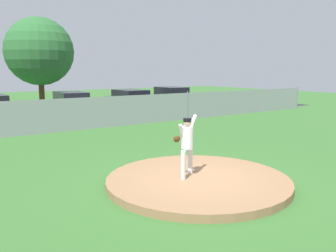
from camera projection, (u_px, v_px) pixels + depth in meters
name	position (u px, v px, depth m)	size (l,w,h in m)	color
ground_plane	(104.00, 145.00, 14.11)	(80.00, 80.00, 0.00)	#386B2D
asphalt_strip	(46.00, 121.00, 21.01)	(44.00, 7.00, 0.01)	#2B2B2D
pitchers_mound	(198.00, 181.00, 9.22)	(4.87, 4.87, 0.19)	#99704C
pitcher_youth	(187.00, 141.00, 9.11)	(0.80, 0.42, 1.65)	silver
baseball	(193.00, 170.00, 9.73)	(0.07, 0.07, 0.07)	white
chainlink_fence	(70.00, 115.00, 17.23)	(37.14, 0.07, 1.75)	gray
parked_car_silver	(71.00, 105.00, 22.14)	(1.95, 4.74, 1.66)	#B7BABF
parked_car_slate	(171.00, 100.00, 25.87)	(1.84, 4.31, 1.80)	slate
parked_car_navy	(130.00, 102.00, 24.72)	(2.06, 4.64, 1.66)	#161E4C
traffic_cone_orange	(29.00, 115.00, 21.57)	(0.40, 0.40, 0.55)	orange
tree_broad_right	(39.00, 52.00, 27.15)	(5.31, 5.31, 7.15)	#4C331E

